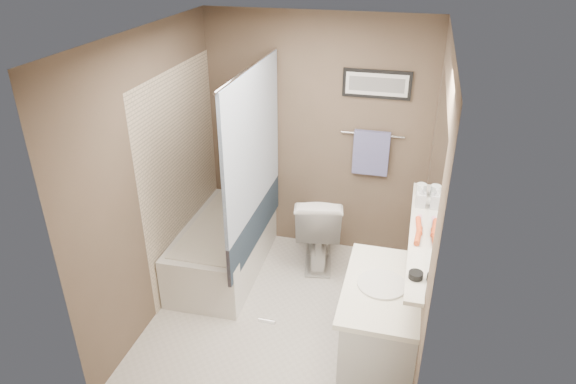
% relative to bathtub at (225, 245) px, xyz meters
% --- Properties ---
extents(ground, '(2.50, 2.50, 0.00)m').
position_rel_bathtub_xyz_m(ground, '(0.75, -0.57, -0.25)').
color(ground, silver).
rests_on(ground, ground).
extents(ceiling, '(2.20, 2.50, 0.04)m').
position_rel_bathtub_xyz_m(ceiling, '(0.75, -0.57, 2.13)').
color(ceiling, white).
rests_on(ceiling, wall_back).
extents(wall_back, '(2.20, 0.04, 2.40)m').
position_rel_bathtub_xyz_m(wall_back, '(0.75, 0.66, 0.95)').
color(wall_back, brown).
rests_on(wall_back, ground).
extents(wall_front, '(2.20, 0.04, 2.40)m').
position_rel_bathtub_xyz_m(wall_front, '(0.75, -1.80, 0.95)').
color(wall_front, brown).
rests_on(wall_front, ground).
extents(wall_left, '(0.04, 2.50, 2.40)m').
position_rel_bathtub_xyz_m(wall_left, '(-0.33, -0.57, 0.95)').
color(wall_left, brown).
rests_on(wall_left, ground).
extents(wall_right, '(0.04, 2.50, 2.40)m').
position_rel_bathtub_xyz_m(wall_right, '(1.83, -0.57, 0.95)').
color(wall_right, brown).
rests_on(wall_right, ground).
extents(tile_surround, '(0.02, 1.55, 2.00)m').
position_rel_bathtub_xyz_m(tile_surround, '(-0.34, -0.07, 0.75)').
color(tile_surround, beige).
rests_on(tile_surround, wall_left).
extents(curtain_rod, '(0.02, 1.55, 0.02)m').
position_rel_bathtub_xyz_m(curtain_rod, '(0.35, -0.07, 1.80)').
color(curtain_rod, silver).
rests_on(curtain_rod, wall_left).
extents(curtain_upper, '(0.03, 1.45, 1.28)m').
position_rel_bathtub_xyz_m(curtain_upper, '(0.35, -0.07, 1.15)').
color(curtain_upper, silver).
rests_on(curtain_upper, curtain_rod).
extents(curtain_lower, '(0.03, 1.45, 0.36)m').
position_rel_bathtub_xyz_m(curtain_lower, '(0.35, -0.07, 0.33)').
color(curtain_lower, '#233242').
rests_on(curtain_lower, curtain_rod).
extents(mirror, '(0.02, 1.60, 1.00)m').
position_rel_bathtub_xyz_m(mirror, '(1.84, -0.72, 1.37)').
color(mirror, silver).
rests_on(mirror, wall_right).
extents(shelf, '(0.12, 1.60, 0.03)m').
position_rel_bathtub_xyz_m(shelf, '(1.79, -0.72, 0.85)').
color(shelf, silver).
rests_on(shelf, wall_right).
extents(towel_bar, '(0.60, 0.02, 0.02)m').
position_rel_bathtub_xyz_m(towel_bar, '(1.30, 0.64, 1.05)').
color(towel_bar, silver).
rests_on(towel_bar, wall_back).
extents(towel, '(0.34, 0.05, 0.44)m').
position_rel_bathtub_xyz_m(towel, '(1.30, 0.62, 0.87)').
color(towel, '#8A8EC8').
rests_on(towel, towel_bar).
extents(art_frame, '(0.62, 0.02, 0.26)m').
position_rel_bathtub_xyz_m(art_frame, '(1.30, 0.66, 1.53)').
color(art_frame, black).
rests_on(art_frame, wall_back).
extents(art_mat, '(0.56, 0.00, 0.20)m').
position_rel_bathtub_xyz_m(art_mat, '(1.30, 0.65, 1.53)').
color(art_mat, white).
rests_on(art_mat, art_frame).
extents(art_image, '(0.50, 0.00, 0.13)m').
position_rel_bathtub_xyz_m(art_image, '(1.30, 0.64, 1.53)').
color(art_image, '#595959').
rests_on(art_image, art_mat).
extents(door, '(0.80, 0.02, 2.00)m').
position_rel_bathtub_xyz_m(door, '(1.30, -1.81, 0.75)').
color(door, silver).
rests_on(door, wall_front).
extents(door_handle, '(0.10, 0.02, 0.02)m').
position_rel_bathtub_xyz_m(door_handle, '(0.97, -1.76, 0.75)').
color(door_handle, silver).
rests_on(door_handle, door).
extents(bathtub, '(0.74, 1.52, 0.50)m').
position_rel_bathtub_xyz_m(bathtub, '(0.00, 0.00, 0.00)').
color(bathtub, silver).
rests_on(bathtub, ground).
extents(tub_rim, '(0.56, 1.36, 0.02)m').
position_rel_bathtub_xyz_m(tub_rim, '(-0.00, 0.00, 0.25)').
color(tub_rim, silver).
rests_on(tub_rim, bathtub).
extents(toilet, '(0.58, 0.85, 0.80)m').
position_rel_bathtub_xyz_m(toilet, '(0.86, 0.35, 0.15)').
color(toilet, white).
rests_on(toilet, ground).
extents(vanity, '(0.52, 0.91, 0.80)m').
position_rel_bathtub_xyz_m(vanity, '(1.60, -1.04, 0.15)').
color(vanity, silver).
rests_on(vanity, ground).
extents(countertop, '(0.54, 0.96, 0.04)m').
position_rel_bathtub_xyz_m(countertop, '(1.59, -1.04, 0.57)').
color(countertop, white).
rests_on(countertop, vanity).
extents(sink_basin, '(0.34, 0.34, 0.01)m').
position_rel_bathtub_xyz_m(sink_basin, '(1.58, -1.04, 0.60)').
color(sink_basin, silver).
rests_on(sink_basin, countertop).
extents(faucet_spout, '(0.02, 0.02, 0.10)m').
position_rel_bathtub_xyz_m(faucet_spout, '(1.78, -1.04, 0.64)').
color(faucet_spout, silver).
rests_on(faucet_spout, countertop).
extents(faucet_knob, '(0.05, 0.05, 0.05)m').
position_rel_bathtub_xyz_m(faucet_knob, '(1.78, -0.94, 0.62)').
color(faucet_knob, silver).
rests_on(faucet_knob, countertop).
extents(candle_bowl_near, '(0.09, 0.09, 0.04)m').
position_rel_bathtub_xyz_m(candle_bowl_near, '(1.79, -1.28, 0.89)').
color(candle_bowl_near, black).
rests_on(candle_bowl_near, shelf).
extents(hair_brush_front, '(0.06, 0.22, 0.04)m').
position_rel_bathtub_xyz_m(hair_brush_front, '(1.79, -0.81, 0.89)').
color(hair_brush_front, '#C9461C').
rests_on(hair_brush_front, shelf).
extents(hair_brush_back, '(0.06, 0.22, 0.04)m').
position_rel_bathtub_xyz_m(hair_brush_back, '(1.79, -0.67, 0.89)').
color(hair_brush_back, '#E44920').
rests_on(hair_brush_back, shelf).
extents(pink_comb, '(0.04, 0.16, 0.01)m').
position_rel_bathtub_xyz_m(pink_comb, '(1.79, -0.56, 0.87)').
color(pink_comb, pink).
rests_on(pink_comb, shelf).
extents(glass_jar, '(0.08, 0.08, 0.10)m').
position_rel_bathtub_xyz_m(glass_jar, '(1.79, -0.14, 0.92)').
color(glass_jar, white).
rests_on(glass_jar, shelf).
extents(soap_bottle, '(0.08, 0.08, 0.17)m').
position_rel_bathtub_xyz_m(soap_bottle, '(1.79, -0.33, 0.95)').
color(soap_bottle, '#999999').
rests_on(soap_bottle, shelf).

